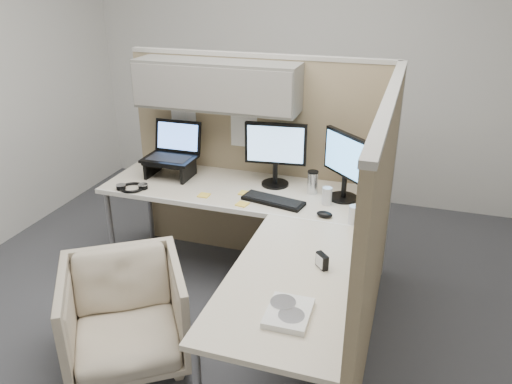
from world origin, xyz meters
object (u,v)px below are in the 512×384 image
(desk, at_px, (254,223))
(monitor_left, at_px, (276,149))
(keyboard, at_px, (273,201))
(office_chair, at_px, (125,311))

(desk, bearing_deg, monitor_left, 91.78)
(monitor_left, bearing_deg, keyboard, -82.97)
(office_chair, height_order, keyboard, keyboard)
(office_chair, xyz_separation_m, keyboard, (0.63, 0.92, 0.39))
(monitor_left, distance_m, keyboard, 0.40)
(office_chair, xyz_separation_m, monitor_left, (0.56, 1.21, 0.66))
(desk, height_order, keyboard, keyboard)
(office_chair, relative_size, monitor_left, 1.50)
(monitor_left, xyz_separation_m, keyboard, (0.07, -0.30, -0.26))
(monitor_left, bearing_deg, desk, -95.08)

